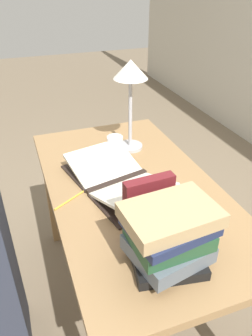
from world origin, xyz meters
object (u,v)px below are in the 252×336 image
at_px(book_stack_tall, 169,236).
at_px(pencil, 71,199).
at_px(book_standing_upright, 148,207).
at_px(coffee_mug, 115,146).
at_px(open_book, 117,179).
at_px(reading_lamp, 131,80).

xyz_separation_m(book_stack_tall, pencil, (-0.43, -0.22, -0.11)).
height_order(book_standing_upright, coffee_mug, book_standing_upright).
bearing_deg(open_book, coffee_mug, 151.02).
height_order(open_book, book_stack_tall, book_stack_tall).
bearing_deg(book_standing_upright, pencil, -145.20).
xyz_separation_m(open_book, reading_lamp, (-0.29, 0.17, 0.33)).
relative_size(book_stack_tall, reading_lamp, 0.63).
height_order(open_book, pencil, open_book).
bearing_deg(pencil, open_book, 102.91).
bearing_deg(pencil, book_stack_tall, 27.08).
height_order(reading_lamp, coffee_mug, reading_lamp).
relative_size(book_stack_tall, coffee_mug, 2.73).
bearing_deg(pencil, reading_lamp, 131.62).
relative_size(reading_lamp, pencil, 2.98).
relative_size(book_stack_tall, pencil, 1.88).
bearing_deg(reading_lamp, book_standing_upright, -15.01).
relative_size(open_book, pencil, 3.80).
relative_size(book_standing_upright, coffee_mug, 2.16).
height_order(open_book, book_standing_upright, book_standing_upright).
bearing_deg(book_standing_upright, coffee_mug, 169.93).
distance_m(reading_lamp, pencil, 0.62).
height_order(book_stack_tall, book_standing_upright, book_standing_upright).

